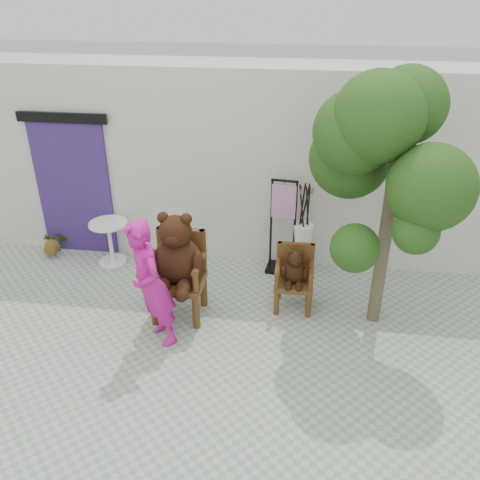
{
  "coord_description": "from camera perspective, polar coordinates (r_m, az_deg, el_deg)",
  "views": [
    {
      "loc": [
        0.62,
        -4.52,
        4.18
      ],
      "look_at": [
        -0.19,
        1.49,
        0.95
      ],
      "focal_mm": 38.0,
      "sensor_mm": 36.0,
      "label": 1
    }
  ],
  "objects": [
    {
      "name": "stool_bucket",
      "position": [
        7.73,
        7.1,
        0.57
      ],
      "size": [
        0.32,
        0.32,
        1.45
      ],
      "rotation": [
        0.0,
        0.0,
        -0.35
      ],
      "color": "white",
      "rests_on": "ground"
    },
    {
      "name": "back_wall",
      "position": [
        8.1,
        2.85,
        8.69
      ],
      "size": [
        9.0,
        1.0,
        3.0
      ],
      "primitive_type": "cube",
      "color": "silver",
      "rests_on": "ground"
    },
    {
      "name": "cafe_table",
      "position": [
        8.28,
        -14.41,
        0.25
      ],
      "size": [
        0.6,
        0.6,
        0.7
      ],
      "rotation": [
        0.0,
        0.0,
        -0.25
      ],
      "color": "white",
      "rests_on": "ground"
    },
    {
      "name": "ground_plane",
      "position": [
        6.19,
        -0.15,
        -14.44
      ],
      "size": [
        60.0,
        60.0,
        0.0
      ],
      "primitive_type": "plane",
      "color": "#9DA694",
      "rests_on": "ground"
    },
    {
      "name": "person",
      "position": [
        6.18,
        -9.98,
        -4.95
      ],
      "size": [
        0.72,
        0.74,
        1.72
      ],
      "primitive_type": "imported",
      "rotation": [
        0.0,
        0.0,
        -0.88
      ],
      "color": "#BD1785",
      "rests_on": "ground"
    },
    {
      "name": "doorway",
      "position": [
        8.52,
        -18.17,
        5.89
      ],
      "size": [
        1.4,
        0.11,
        2.33
      ],
      "color": "#382165",
      "rests_on": "ground"
    },
    {
      "name": "display_stand",
      "position": [
        7.76,
        4.77,
        0.32
      ],
      "size": [
        0.49,
        0.4,
        1.51
      ],
      "rotation": [
        0.0,
        0.0,
        -0.11
      ],
      "color": "black",
      "rests_on": "ground"
    },
    {
      "name": "potted_plant",
      "position": [
        8.9,
        -20.19,
        -0.3
      ],
      "size": [
        0.44,
        0.4,
        0.43
      ],
      "primitive_type": "imported",
      "rotation": [
        0.0,
        0.0,
        0.21
      ],
      "color": "#15340E",
      "rests_on": "ground"
    },
    {
      "name": "tree",
      "position": [
        6.16,
        15.57,
        9.8
      ],
      "size": [
        1.81,
        1.93,
        3.28
      ],
      "rotation": [
        0.0,
        0.0,
        -0.4
      ],
      "color": "#423827",
      "rests_on": "ground"
    },
    {
      "name": "chair_big",
      "position": [
        6.64,
        -7.06,
        -2.24
      ],
      "size": [
        0.75,
        0.8,
        1.53
      ],
      "color": "#43270E",
      "rests_on": "ground"
    },
    {
      "name": "chair_small",
      "position": [
        6.95,
        6.13,
        -3.65
      ],
      "size": [
        0.52,
        0.49,
        0.91
      ],
      "color": "#43270E",
      "rests_on": "ground"
    }
  ]
}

